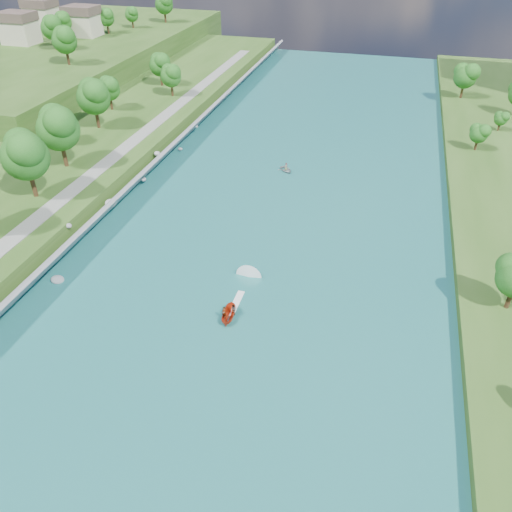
% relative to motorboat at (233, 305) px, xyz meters
% --- Properties ---
extents(ground, '(260.00, 260.00, 0.00)m').
position_rel_motorboat_xyz_m(ground, '(-0.43, -3.59, -0.69)').
color(ground, '#2D5119').
rests_on(ground, ground).
extents(river_water, '(55.00, 240.00, 0.10)m').
position_rel_motorboat_xyz_m(river_water, '(-0.43, 16.41, -0.64)').
color(river_water, '#17565A').
rests_on(river_water, ground).
extents(ridge_west, '(60.00, 120.00, 9.00)m').
position_rel_motorboat_xyz_m(ridge_west, '(-82.93, 91.41, 3.81)').
color(ridge_west, '#2D5119').
rests_on(ridge_west, ground).
extents(riprap_bank, '(4.58, 236.00, 4.54)m').
position_rel_motorboat_xyz_m(riprap_bank, '(-26.29, 15.48, 1.13)').
color(riprap_bank, slate).
rests_on(riprap_bank, ground).
extents(riverside_path, '(3.00, 200.00, 0.10)m').
position_rel_motorboat_xyz_m(riverside_path, '(-32.93, 16.41, 2.86)').
color(riverside_path, gray).
rests_on(riverside_path, berm_west).
extents(ridge_houses, '(29.50, 29.50, 8.40)m').
position_rel_motorboat_xyz_m(ridge_houses, '(-89.09, 96.41, 12.62)').
color(ridge_houses, beige).
rests_on(ridge_houses, ridge_west).
extents(trees_ridge, '(23.89, 63.42, 10.71)m').
position_rel_motorboat_xyz_m(trees_ridge, '(-70.65, 94.33, 13.29)').
color(trees_ridge, '#165215').
rests_on(trees_ridge, ridge_west).
extents(motorboat, '(3.60, 18.68, 2.04)m').
position_rel_motorboat_xyz_m(motorboat, '(0.00, 0.00, 0.00)').
color(motorboat, '#B92B0E').
rests_on(motorboat, river_water).
extents(raft, '(3.98, 4.03, 1.63)m').
position_rel_motorboat_xyz_m(raft, '(-2.35, 40.53, -0.20)').
color(raft, gray).
rests_on(raft, river_water).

